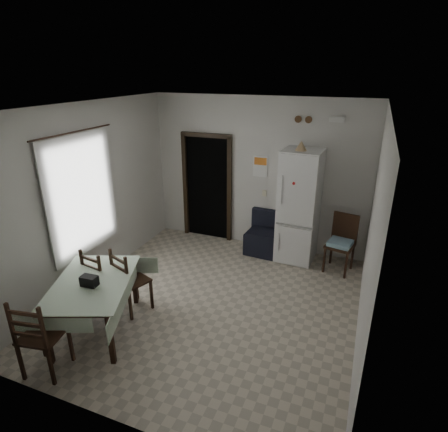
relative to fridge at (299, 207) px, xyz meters
name	(u,v)px	position (x,y,z in m)	size (l,w,h in m)	color
ground	(212,303)	(-0.88, -1.93, -1.03)	(4.50, 4.50, 0.00)	#BCAF99
ceiling	(209,107)	(-0.88, -1.93, 1.87)	(4.20, 4.50, 0.02)	white
wall_back	(258,175)	(-0.88, 0.32, 0.42)	(4.20, 0.02, 2.90)	silver
wall_front	(108,304)	(-0.88, -4.18, 0.42)	(4.20, 0.02, 2.90)	silver
wall_left	(89,197)	(-2.98, -1.93, 0.42)	(0.02, 4.50, 2.90)	silver
wall_right	(372,239)	(1.22, -1.93, 0.42)	(0.02, 4.50, 2.90)	silver
doorway	(212,185)	(-1.93, 0.52, 0.03)	(1.06, 0.52, 2.22)	black
window_recess	(77,194)	(-3.03, -2.13, 0.52)	(0.10, 1.20, 1.60)	silver
curtain	(82,195)	(-2.92, -2.13, 0.52)	(0.02, 1.45, 1.85)	silver
curtain_rod	(74,132)	(-2.91, -2.13, 1.47)	(0.02, 0.02, 1.60)	black
calendar	(260,166)	(-0.83, 0.31, 0.59)	(0.28, 0.02, 0.40)	white
calendar_image	(260,161)	(-0.83, 0.30, 0.69)	(0.24, 0.01, 0.14)	orange
light_switch	(264,193)	(-0.73, 0.31, 0.07)	(0.08, 0.02, 0.12)	beige
vent_left	(298,119)	(-0.18, 0.30, 1.49)	(0.12, 0.12, 0.03)	#523721
vent_right	(309,120)	(0.00, 0.30, 1.49)	(0.12, 0.12, 0.03)	#523721
emergency_light	(337,119)	(0.47, 0.28, 1.52)	(0.25, 0.07, 0.09)	white
fridge	(299,207)	(0.00, 0.00, 0.00)	(0.67, 0.67, 2.06)	silver
tan_cone	(301,146)	(-0.03, -0.09, 1.11)	(0.20, 0.20, 0.16)	tan
navy_seat	(265,233)	(-0.61, 0.00, -0.63)	(0.66, 0.64, 0.80)	black
corner_chair	(340,244)	(0.79, -0.20, -0.52)	(0.44, 0.44, 1.02)	black
dining_table	(96,306)	(-2.09, -3.07, -0.65)	(0.96, 1.45, 0.76)	#B0C6AA
black_bag	(89,281)	(-2.05, -3.15, -0.21)	(0.21, 0.13, 0.14)	black
dining_chair_far_left	(103,278)	(-2.33, -2.59, -0.54)	(0.42, 0.42, 0.99)	black
dining_chair_far_right	(132,279)	(-1.90, -2.49, -0.53)	(0.43, 0.43, 1.01)	black
dining_chair_near_head	(42,334)	(-2.15, -3.89, -0.51)	(0.45, 0.45, 1.05)	black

